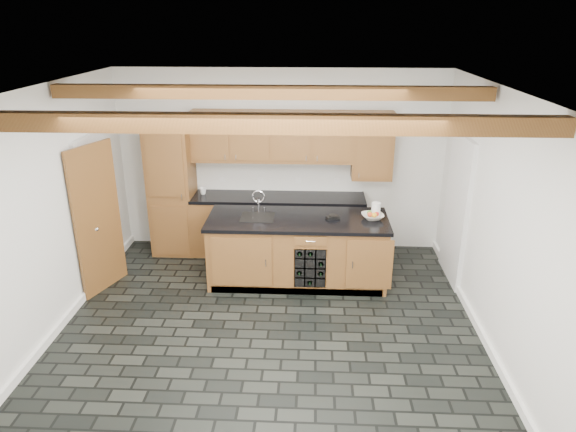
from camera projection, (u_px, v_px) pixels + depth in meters
The scene contains 10 objects.
ground at pixel (269, 330), 6.10m from camera, with size 5.00×5.00×0.00m, color black.
room_shell at pixel (263, 194), 6.05m from camera, with size 5.01×5.00×5.00m.
back_cabinetry at pixel (256, 192), 7.85m from camera, with size 3.65×0.62×2.20m.
island at pixel (298, 250), 7.12m from camera, with size 2.48×0.96×0.93m.
faucet at pixel (258, 214), 7.01m from camera, with size 0.45×0.40×0.34m.
kitchen_scale at pixel (333, 217), 6.93m from camera, with size 0.20×0.16×0.05m.
fruit_bowl at pixel (373, 216), 6.93m from camera, with size 0.29×0.29×0.07m, color beige.
fruit_cluster at pixel (373, 214), 6.91m from camera, with size 0.16×0.17×0.07m.
paper_towel at pixel (376, 210), 6.94m from camera, with size 0.12×0.12×0.21m, color white.
mug at pixel (203, 191), 7.90m from camera, with size 0.11×0.11×0.10m, color white.
Camera 1 is at (0.48, -5.18, 3.47)m, focal length 32.00 mm.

